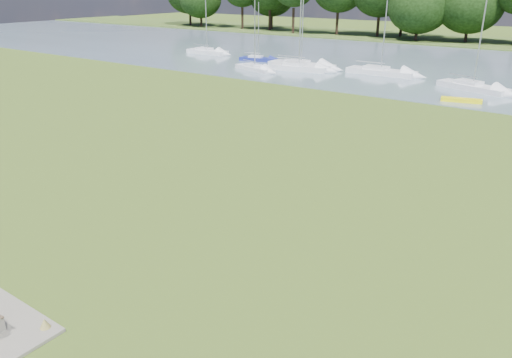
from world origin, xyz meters
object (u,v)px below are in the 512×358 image
Objects in this scene: sailboat_6 at (254,67)px; kayak at (461,100)px; sailboat_3 at (472,85)px; sailboat_7 at (380,70)px; sailboat_8 at (301,63)px; sailboat_9 at (258,58)px; sailboat_5 at (207,50)px; sailboat_2 at (298,66)px.

kayak is at bearing 10.04° from sailboat_6.
sailboat_7 is at bearing -175.86° from sailboat_3.
sailboat_8 reaches higher than sailboat_9.
sailboat_5 reaches higher than sailboat_9.
sailboat_3 is at bearing -8.62° from sailboat_2.
kayak is 0.32× the size of sailboat_8.
kayak is at bearing -38.20° from sailboat_7.
sailboat_8 is at bearing -9.41° from sailboat_5.
sailboat_2 is 0.92× the size of sailboat_8.
kayak is 0.42× the size of sailboat_7.
kayak is at bearing -63.52° from sailboat_3.
sailboat_9 is at bearing -166.46° from sailboat_3.
sailboat_6 reaches higher than kayak.
sailboat_8 is (16.78, -2.82, 0.00)m from sailboat_5.
sailboat_8 is at bearing -165.16° from sailboat_3.
sailboat_6 is at bearing -70.01° from sailboat_9.
sailboat_3 is 0.97× the size of sailboat_5.
sailboat_5 is (-36.82, 10.51, 0.33)m from kayak.
sailboat_5 is 9.89m from sailboat_9.
sailboat_9 is at bearing 179.81° from sailboat_7.
sailboat_6 is 1.03× the size of sailboat_7.
sailboat_3 is at bearing -19.44° from sailboat_9.
sailboat_9 is at bearing 139.78° from sailboat_6.
sailboat_3 is 1.23× the size of sailboat_9.
sailboat_3 is 1.14× the size of sailboat_7.
sailboat_3 is at bearing -7.45° from sailboat_5.
sailboat_8 reaches higher than sailboat_3.
sailboat_3 is at bearing 82.78° from kayak.
sailboat_6 is 7.06m from sailboat_9.
sailboat_8 is at bearing -23.01° from sailboat_9.
sailboat_2 is 8.48m from sailboat_9.
kayak is 38.29m from sailboat_5.
sailboat_8 is (-0.84, 1.89, -0.03)m from sailboat_2.
sailboat_3 is 0.87× the size of sailboat_8.
kayak is 0.36× the size of sailboat_5.
sailboat_8 is (-19.46, 2.00, 0.01)m from sailboat_3.
sailboat_8 is 7.13m from sailboat_9.
kayak is 21.47m from sailboat_8.
sailboat_2 is at bearing 51.56° from sailboat_6.
sailboat_3 is (-0.58, 5.70, 0.32)m from kayak.
sailboat_2 is 18.62m from sailboat_3.
sailboat_2 is at bearing -34.59° from sailboat_9.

